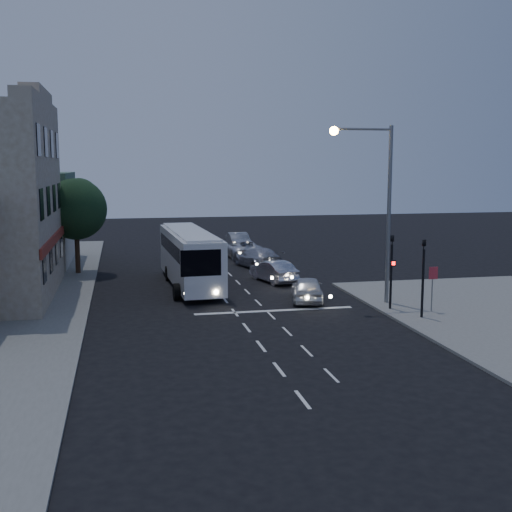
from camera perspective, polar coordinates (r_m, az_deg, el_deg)
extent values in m
plane|color=black|center=(29.59, -1.21, -5.92)|extent=(120.00, 120.00, 0.00)
cube|color=silver|center=(20.28, 4.16, -12.61)|extent=(0.12, 1.60, 0.01)
cube|color=silver|center=(23.01, 2.07, -10.04)|extent=(0.12, 1.60, 0.01)
cube|color=silver|center=(25.81, 0.45, -8.02)|extent=(0.12, 1.60, 0.01)
cube|color=silver|center=(28.64, -0.84, -6.38)|extent=(0.12, 1.60, 0.01)
cube|color=silver|center=(31.51, -1.89, -5.04)|extent=(0.12, 1.60, 0.01)
cube|color=silver|center=(34.39, -2.76, -3.93)|extent=(0.12, 1.60, 0.01)
cube|color=silver|center=(37.30, -3.50, -2.98)|extent=(0.12, 1.60, 0.01)
cube|color=silver|center=(40.22, -4.12, -2.18)|extent=(0.12, 1.60, 0.01)
cube|color=silver|center=(43.15, -4.67, -1.48)|extent=(0.12, 1.60, 0.01)
cube|color=silver|center=(46.09, -5.14, -0.87)|extent=(0.12, 1.60, 0.01)
cube|color=silver|center=(22.53, 6.71, -10.49)|extent=(0.10, 1.50, 0.01)
cube|color=silver|center=(25.26, 4.53, -8.40)|extent=(0.10, 1.50, 0.01)
cube|color=silver|center=(28.04, 2.79, -6.71)|extent=(0.10, 1.50, 0.01)
cube|color=silver|center=(30.87, 1.37, -5.32)|extent=(0.10, 1.50, 0.01)
cube|color=silver|center=(33.72, 0.20, -4.16)|extent=(0.10, 1.50, 0.01)
cube|color=silver|center=(36.60, -0.79, -3.18)|extent=(0.10, 1.50, 0.01)
cube|color=silver|center=(39.49, -1.62, -2.35)|extent=(0.10, 1.50, 0.01)
cube|color=silver|center=(42.40, -2.35, -1.63)|extent=(0.10, 1.50, 0.01)
cube|color=silver|center=(45.32, -2.98, -1.00)|extent=(0.10, 1.50, 0.01)
cube|color=silver|center=(48.25, -3.53, -0.45)|extent=(0.10, 1.50, 0.01)
cube|color=silver|center=(31.90, 1.66, -4.88)|extent=(8.00, 0.35, 0.01)
cube|color=white|center=(38.12, -5.91, -0.08)|extent=(2.78, 10.97, 2.90)
cube|color=white|center=(37.94, -5.94, 2.15)|extent=(2.40, 10.59, 0.16)
cube|color=black|center=(32.75, -4.92, -0.62)|extent=(2.09, 0.21, 1.36)
cube|color=black|center=(38.62, -4.30, 0.92)|extent=(0.46, 9.06, 0.82)
cube|color=black|center=(38.39, -7.69, 0.83)|extent=(0.46, 9.06, 0.82)
cube|color=maroon|center=(39.20, -4.36, -0.44)|extent=(0.26, 4.98, 1.27)
cube|color=maroon|center=(38.97, -7.72, -0.54)|extent=(0.26, 4.98, 1.27)
cylinder|color=black|center=(34.50, -7.08, -3.18)|extent=(0.36, 0.92, 0.91)
cylinder|color=black|center=(34.76, -3.35, -3.05)|extent=(0.36, 0.92, 0.91)
cylinder|color=black|center=(40.46, -7.81, -1.53)|extent=(0.36, 0.92, 0.91)
cylinder|color=black|center=(40.67, -4.63, -1.42)|extent=(0.36, 0.92, 0.91)
cylinder|color=black|center=(41.97, -7.97, -1.18)|extent=(0.36, 0.92, 0.91)
cylinder|color=black|center=(42.18, -4.89, -1.08)|extent=(0.36, 0.92, 0.91)
cylinder|color=#FFF2CC|center=(32.88, -6.21, -3.33)|extent=(0.24, 0.06, 0.24)
cylinder|color=#FFF2CC|center=(33.06, -3.55, -3.23)|extent=(0.24, 0.06, 0.24)
imported|color=silver|center=(34.03, 4.58, -2.93)|extent=(2.48, 4.22, 1.35)
imported|color=silver|center=(39.52, 1.56, -1.37)|extent=(2.39, 4.28, 1.34)
imported|color=#A9AAB5|center=(44.96, 0.13, -0.14)|extent=(3.09, 5.28, 1.44)
imported|color=#B5B8C2|center=(50.10, -1.30, 0.70)|extent=(2.73, 5.27, 1.42)
imported|color=#A2A1A4|center=(54.81, -1.71, 1.37)|extent=(1.58, 4.50, 1.48)
cylinder|color=black|center=(32.22, 11.91, -1.81)|extent=(0.12, 0.12, 3.20)
imported|color=black|center=(31.94, 12.02, 1.82)|extent=(0.15, 0.18, 0.90)
cube|color=black|center=(31.95, 12.08, -0.63)|extent=(0.25, 0.12, 0.30)
cube|color=#FF0C0C|center=(31.89, 12.13, -0.64)|extent=(0.16, 0.02, 0.18)
cylinder|color=black|center=(30.74, 14.61, -2.37)|extent=(0.12, 0.12, 3.20)
imported|color=black|center=(30.44, 14.75, 1.42)|extent=(0.18, 0.15, 0.90)
cylinder|color=slate|center=(32.17, 15.38, -3.03)|extent=(0.06, 0.06, 2.00)
cube|color=#AC2735|center=(31.95, 15.49, -1.47)|extent=(0.45, 0.03, 0.60)
cylinder|color=slate|center=(33.30, 11.72, 3.55)|extent=(0.20, 0.20, 9.00)
cylinder|color=slate|center=(32.67, 9.48, 11.07)|extent=(3.00, 0.12, 0.12)
sphere|color=#FFBF59|center=(32.16, 6.94, 10.99)|extent=(0.44, 0.44, 0.44)
cube|color=#89755B|center=(36.60, -18.91, 12.70)|extent=(1.00, 12.00, 0.50)
cube|color=#89755B|center=(36.65, -18.94, 13.47)|extent=(1.00, 6.00, 0.50)
cube|color=maroon|center=(36.63, -17.53, 1.38)|extent=(0.15, 12.00, 0.50)
cube|color=black|center=(32.30, -18.29, -0.94)|extent=(0.06, 1.30, 1.50)
cube|color=black|center=(35.25, -17.76, -0.19)|extent=(0.06, 1.30, 1.50)
cube|color=black|center=(38.21, -17.31, 0.44)|extent=(0.06, 1.30, 1.50)
cube|color=black|center=(41.17, -16.93, 0.99)|extent=(0.06, 1.30, 1.50)
cube|color=black|center=(31.98, -18.53, 4.37)|extent=(0.06, 1.30, 1.50)
cube|color=black|center=(34.96, -17.97, 4.68)|extent=(0.06, 1.30, 1.50)
cube|color=black|center=(37.94, -17.50, 4.94)|extent=(0.06, 1.30, 1.50)
cube|color=black|center=(40.92, -17.10, 5.16)|extent=(0.06, 1.30, 1.50)
cube|color=black|center=(31.95, -18.77, 9.74)|extent=(0.06, 1.30, 1.50)
cube|color=black|center=(34.93, -18.19, 9.59)|extent=(0.06, 1.30, 1.50)
cube|color=black|center=(37.91, -17.70, 9.47)|extent=(0.06, 1.30, 1.50)
cube|color=black|center=(40.90, -17.28, 9.36)|extent=(0.06, 1.30, 1.50)
cube|color=#B2AA9F|center=(49.08, -21.49, 2.81)|extent=(9.00, 9.00, 6.00)
cube|color=#466551|center=(48.92, -21.69, 6.60)|extent=(9.40, 9.40, 0.50)
cylinder|color=black|center=(43.68, -15.59, 0.38)|extent=(0.32, 0.32, 2.80)
sphere|color=black|center=(43.41, -15.73, 4.04)|extent=(4.00, 4.00, 4.00)
sphere|color=#213F20|center=(43.95, -15.45, 5.01)|extent=(2.60, 2.60, 2.60)
sphere|color=black|center=(42.81, -16.20, 4.51)|extent=(2.40, 2.40, 2.40)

